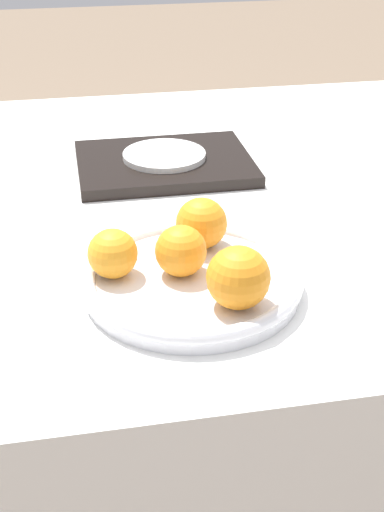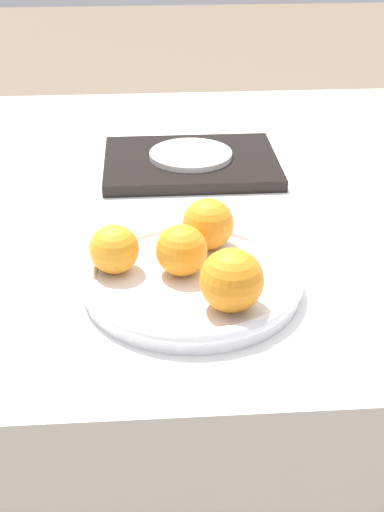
# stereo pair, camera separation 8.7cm
# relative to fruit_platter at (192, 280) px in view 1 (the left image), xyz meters

# --- Properties ---
(table) EXTENTS (1.58, 1.08, 0.77)m
(table) POSITION_rel_fruit_platter_xyz_m (0.05, 0.31, -0.40)
(table) COLOR white
(table) RESTS_ON ground_plane
(fruit_platter) EXTENTS (0.28, 0.28, 0.03)m
(fruit_platter) POSITION_rel_fruit_platter_xyz_m (0.00, 0.00, 0.00)
(fruit_platter) COLOR silver
(fruit_platter) RESTS_ON table
(orange_0) EXTENTS (0.06, 0.06, 0.06)m
(orange_0) POSITION_rel_fruit_platter_xyz_m (-0.01, 0.01, 0.04)
(orange_0) COLOR orange
(orange_0) RESTS_ON fruit_platter
(orange_1) EXTENTS (0.06, 0.06, 0.06)m
(orange_1) POSITION_rel_fruit_platter_xyz_m (-0.10, 0.02, 0.04)
(orange_1) COLOR orange
(orange_1) RESTS_ON fruit_platter
(orange_2) EXTENTS (0.07, 0.07, 0.07)m
(orange_2) POSITION_rel_fruit_platter_xyz_m (0.03, 0.07, 0.04)
(orange_2) COLOR orange
(orange_2) RESTS_ON fruit_platter
(orange_3) EXTENTS (0.07, 0.07, 0.07)m
(orange_3) POSITION_rel_fruit_platter_xyz_m (0.04, -0.07, 0.04)
(orange_3) COLOR orange
(orange_3) RESTS_ON fruit_platter
(serving_tray) EXTENTS (0.30, 0.23, 0.02)m
(serving_tray) POSITION_rel_fruit_platter_xyz_m (0.03, 0.40, -0.01)
(serving_tray) COLOR black
(serving_tray) RESTS_ON table
(side_plate) EXTENTS (0.14, 0.14, 0.01)m
(side_plate) POSITION_rel_fruit_platter_xyz_m (0.03, 0.40, 0.01)
(side_plate) COLOR silver
(side_plate) RESTS_ON serving_tray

